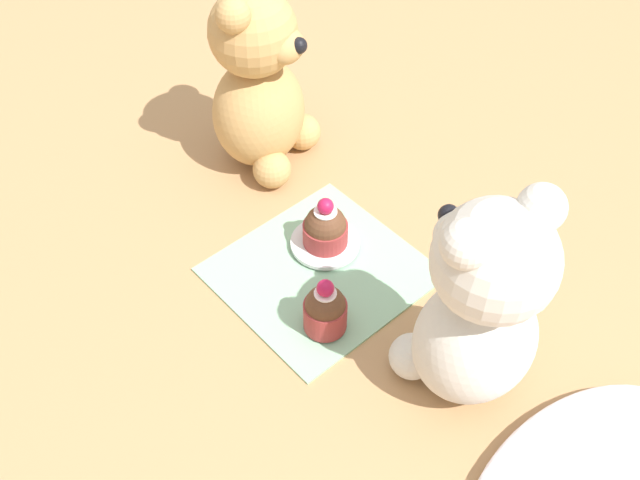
{
  "coord_description": "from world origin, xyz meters",
  "views": [
    {
      "loc": [
        0.36,
        0.41,
        0.65
      ],
      "look_at": [
        0.0,
        0.0,
        0.06
      ],
      "focal_mm": 42.0,
      "sensor_mm": 36.0,
      "label": 1
    }
  ],
  "objects_px": {
    "saucer_plate": "(325,243)",
    "cupcake_near_tan_bear": "(325,228)",
    "teddy_bear_tan": "(259,85)",
    "teddy_bear_cream": "(480,306)",
    "cupcake_near_cream_bear": "(325,309)"
  },
  "relations": [
    {
      "from": "teddy_bear_cream",
      "to": "cupcake_near_cream_bear",
      "type": "xyz_separation_m",
      "value": [
        0.06,
        -0.14,
        -0.08
      ]
    },
    {
      "from": "teddy_bear_cream",
      "to": "cupcake_near_cream_bear",
      "type": "distance_m",
      "value": 0.17
    },
    {
      "from": "teddy_bear_cream",
      "to": "cupcake_near_tan_bear",
      "type": "relative_size",
      "value": 3.69
    },
    {
      "from": "teddy_bear_cream",
      "to": "teddy_bear_tan",
      "type": "bearing_deg",
      "value": -88.2
    },
    {
      "from": "teddy_bear_tan",
      "to": "cupcake_near_tan_bear",
      "type": "distance_m",
      "value": 0.2
    },
    {
      "from": "saucer_plate",
      "to": "cupcake_near_tan_bear",
      "type": "xyz_separation_m",
      "value": [
        0.0,
        0.0,
        0.03
      ]
    },
    {
      "from": "teddy_bear_tan",
      "to": "cupcake_near_tan_bear",
      "type": "height_order",
      "value": "teddy_bear_tan"
    },
    {
      "from": "cupcake_near_cream_bear",
      "to": "saucer_plate",
      "type": "height_order",
      "value": "cupcake_near_cream_bear"
    },
    {
      "from": "cupcake_near_cream_bear",
      "to": "cupcake_near_tan_bear",
      "type": "relative_size",
      "value": 1.07
    },
    {
      "from": "teddy_bear_cream",
      "to": "cupcake_near_tan_bear",
      "type": "bearing_deg",
      "value": -82.89
    },
    {
      "from": "cupcake_near_tan_bear",
      "to": "cupcake_near_cream_bear",
      "type": "bearing_deg",
      "value": 48.0
    },
    {
      "from": "cupcake_near_cream_bear",
      "to": "cupcake_near_tan_bear",
      "type": "bearing_deg",
      "value": -132.0
    },
    {
      "from": "cupcake_near_tan_bear",
      "to": "teddy_bear_cream",
      "type": "bearing_deg",
      "value": 86.33
    },
    {
      "from": "teddy_bear_cream",
      "to": "cupcake_near_cream_bear",
      "type": "height_order",
      "value": "teddy_bear_cream"
    },
    {
      "from": "saucer_plate",
      "to": "cupcake_near_tan_bear",
      "type": "distance_m",
      "value": 0.03
    }
  ]
}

